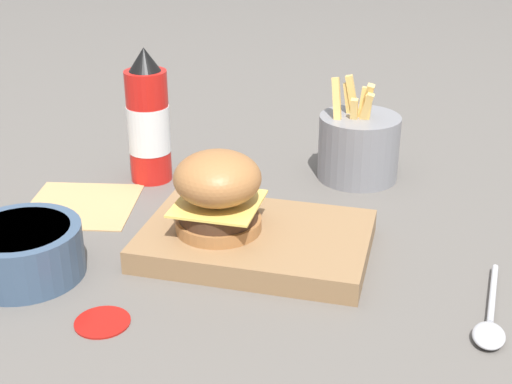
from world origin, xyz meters
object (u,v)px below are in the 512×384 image
Objects in this scene: fries_basket at (358,146)px; spoon at (490,325)px; serving_board at (256,240)px; burger at (218,191)px; side_bowl at (23,250)px; ketchup_bottle at (148,122)px.

spoon is at bearing -63.31° from fries_basket.
serving_board is at bearing -109.36° from fries_basket.
side_bowl is (-0.20, -0.11, -0.05)m from burger.
spoon is (0.18, -0.35, -0.04)m from fries_basket.
ketchup_bottle reaches higher than spoon.
side_bowl is at bearing -96.77° from ketchup_bottle.
burger is 0.30m from fries_basket.
fries_basket is 0.40m from spoon.
serving_board is at bearing -40.15° from ketchup_bottle.
burger is 0.24m from ketchup_bottle.
side_bowl reaches higher than serving_board.
serving_board is 0.08m from burger.
burger is (-0.04, -0.01, 0.06)m from serving_board.
spoon is (0.51, 0.02, -0.02)m from side_bowl.
ketchup_bottle is at bearing 131.52° from burger.
side_bowl is (-0.03, -0.29, -0.06)m from ketchup_bottle.
side_bowl is at bearing -153.59° from serving_board.
spoon is at bearing 2.29° from side_bowl.
spoon is (0.27, -0.10, -0.01)m from serving_board.
ketchup_bottle is at bearing -164.42° from fries_basket.
burger reaches higher than side_bowl.
serving_board is 1.66× the size of spoon.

